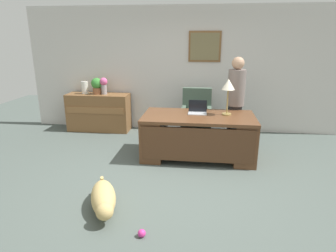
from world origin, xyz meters
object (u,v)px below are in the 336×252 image
(credenza, at_px, (99,112))
(vase_empty, at_px, (85,88))
(desk_lamp, at_px, (228,87))
(dog_lying, at_px, (103,199))
(person_standing, at_px, (235,102))
(armchair, at_px, (196,116))
(potted_plant, at_px, (97,85))
(laptop, at_px, (197,110))
(desk, at_px, (198,135))
(dog_toy_ball, at_px, (142,233))
(vase_with_flowers, at_px, (104,85))

(credenza, height_order, vase_empty, vase_empty)
(desk_lamp, distance_m, vase_empty, 3.27)
(dog_lying, bearing_deg, person_standing, 54.09)
(person_standing, relative_size, desk_lamp, 2.76)
(armchair, height_order, desk_lamp, desk_lamp)
(credenza, height_order, potted_plant, potted_plant)
(dog_lying, xyz_separation_m, laptop, (1.07, 1.99, 0.66))
(vase_empty, bearing_deg, dog_lying, -64.93)
(credenza, height_order, dog_lying, credenza)
(desk, relative_size, desk_lamp, 3.09)
(vase_empty, bearing_deg, dog_toy_ball, -60.35)
(laptop, xyz_separation_m, vase_empty, (-2.53, 1.14, 0.16))
(desk_lamp, xyz_separation_m, dog_toy_ball, (-1.01, -2.38, -1.20))
(laptop, height_order, desk_lamp, desk_lamp)
(person_standing, bearing_deg, laptop, -147.01)
(armchair, bearing_deg, credenza, 172.60)
(vase_with_flowers, height_order, dog_toy_ball, vase_with_flowers)
(person_standing, relative_size, laptop, 5.34)
(dog_lying, bearing_deg, potted_plant, 110.74)
(vase_with_flowers, height_order, vase_empty, vase_with_flowers)
(person_standing, relative_size, dog_toy_ball, 19.80)
(vase_with_flowers, xyz_separation_m, potted_plant, (-0.16, 0.00, -0.02))
(credenza, distance_m, potted_plant, 0.61)
(desk, xyz_separation_m, vase_empty, (-2.56, 1.32, 0.56))
(armchair, relative_size, dog_toy_ball, 12.03)
(desk, bearing_deg, desk_lamp, 15.66)
(dog_toy_ball, bearing_deg, vase_empty, 119.65)
(dog_lying, xyz_separation_m, potted_plant, (-1.19, 3.13, 0.88))
(vase_with_flowers, distance_m, dog_toy_ball, 4.03)
(laptop, bearing_deg, desk, -82.03)
(laptop, distance_m, vase_with_flowers, 2.40)
(armchair, bearing_deg, dog_lying, -109.95)
(armchair, height_order, vase_empty, vase_empty)
(armchair, relative_size, desk_lamp, 1.68)
(person_standing, bearing_deg, vase_empty, 167.89)
(person_standing, relative_size, dog_lying, 1.96)
(desk_lamp, bearing_deg, desk, -164.34)
(potted_plant, bearing_deg, credenza, -9.75)
(person_standing, relative_size, vase_empty, 6.22)
(desk, xyz_separation_m, person_standing, (0.67, 0.63, 0.47))
(desk, xyz_separation_m, potted_plant, (-2.28, 1.32, 0.62))
(desk, distance_m, vase_with_flowers, 2.58)
(armchair, xyz_separation_m, dog_toy_ball, (-0.46, -3.28, -0.43))
(laptop, relative_size, vase_empty, 1.17)
(desk, relative_size, laptop, 5.99)
(laptop, xyz_separation_m, dog_toy_ball, (-0.50, -2.42, -0.77))
(credenza, bearing_deg, dog_toy_ball, -63.93)
(armchair, distance_m, person_standing, 0.93)
(person_standing, height_order, laptop, person_standing)
(desk, xyz_separation_m, laptop, (-0.03, 0.18, 0.40))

